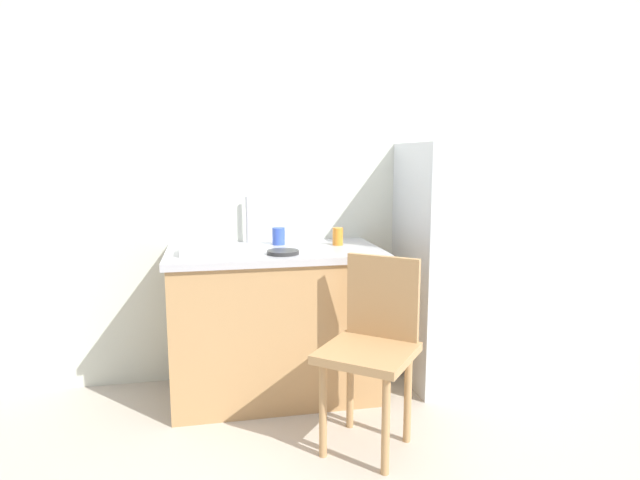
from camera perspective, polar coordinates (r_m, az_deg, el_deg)
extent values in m
plane|color=#BCB2A3|center=(2.74, 6.73, -20.80)|extent=(8.00, 8.00, 0.00)
cube|color=silver|center=(3.34, 1.70, 8.34)|extent=(4.80, 0.10, 2.64)
cube|color=tan|center=(3.07, -4.82, -9.14)|extent=(1.14, 0.60, 0.81)
cube|color=#B7B7BC|center=(2.97, -4.93, -1.34)|extent=(1.18, 0.64, 0.04)
cylinder|color=#B7B7BC|center=(3.18, -7.76, 2.17)|extent=(0.02, 0.02, 0.27)
cube|color=silver|center=(3.28, 13.80, -2.53)|extent=(0.53, 0.60, 1.44)
cylinder|color=tan|center=(2.51, 0.33, -17.79)|extent=(0.04, 0.04, 0.45)
cylinder|color=tan|center=(2.41, 7.07, -19.14)|extent=(0.04, 0.04, 0.45)
cylinder|color=tan|center=(2.76, 3.26, -15.27)|extent=(0.04, 0.04, 0.45)
cylinder|color=tan|center=(2.66, 9.41, -16.32)|extent=(0.04, 0.04, 0.45)
cube|color=tan|center=(2.48, 5.10, -12.00)|extent=(0.56, 0.56, 0.04)
cube|color=tan|center=(2.58, 6.73, -6.08)|extent=(0.30, 0.25, 0.40)
cube|color=white|center=(2.87, -11.98, -0.94)|extent=(0.28, 0.20, 0.05)
cylinder|color=#2D2D2D|center=(2.80, -4.01, -1.32)|extent=(0.17, 0.17, 0.02)
cylinder|color=blue|center=(3.10, -4.47, 0.43)|extent=(0.07, 0.07, 0.10)
cylinder|color=orange|center=(3.08, 1.93, 0.39)|extent=(0.06, 0.06, 0.10)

